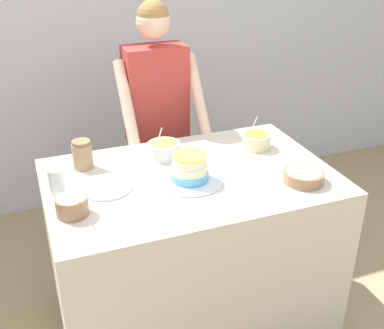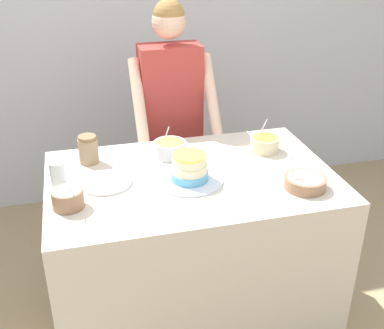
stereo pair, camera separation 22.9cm
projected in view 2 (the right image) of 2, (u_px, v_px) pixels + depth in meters
The scene contains 11 objects.
wall_back at pixel (139, 35), 3.58m from camera, with size 10.00×0.05×2.60m.
counter at pixel (192, 252), 2.59m from camera, with size 1.41×0.92×0.94m.
person_baker at pixel (171, 108), 3.01m from camera, with size 0.51×0.46×1.67m.
cake at pixel (190, 170), 2.30m from camera, with size 0.33×0.33×0.14m.
frosting_bowl_orange at pixel (265, 143), 2.61m from camera, with size 0.16×0.16×0.16m.
frosting_bowl_yellow at pixel (170, 148), 2.56m from camera, with size 0.17×0.17×0.14m.
frosting_bowl_white at pixel (68, 198), 2.09m from camera, with size 0.14×0.14×0.14m.
frosting_bowl_pink at pixel (305, 182), 2.25m from camera, with size 0.20×0.20×0.18m.
drinking_glass at pixel (58, 175), 2.24m from camera, with size 0.07×0.07×0.13m.
ceramic_plate at pixel (106, 182), 2.30m from camera, with size 0.25×0.25×0.01m.
stoneware_jar at pixel (88, 150), 2.47m from camera, with size 0.10×0.10×0.15m.
Camera 2 is at (-0.52, -1.57, 2.06)m, focal length 45.00 mm.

